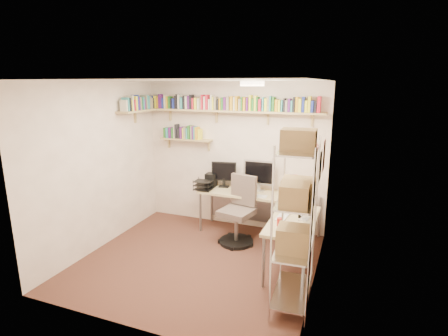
{
  "coord_description": "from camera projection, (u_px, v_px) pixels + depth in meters",
  "views": [
    {
      "loc": [
        1.96,
        -4.08,
        2.46
      ],
      "look_at": [
        0.19,
        0.55,
        1.26
      ],
      "focal_mm": 28.0,
      "sensor_mm": 36.0,
      "label": 1
    }
  ],
  "objects": [
    {
      "name": "wire_rack",
      "position": [
        296.0,
        202.0,
        3.7
      ],
      "size": [
        0.45,
        0.84,
        2.02
      ],
      "rotation": [
        0.0,
        0.0,
        0.06
      ],
      "color": "silver",
      "rests_on": "ground"
    },
    {
      "name": "corner_desk",
      "position": [
        256.0,
        198.0,
        5.49
      ],
      "size": [
        2.08,
        1.86,
        1.24
      ],
      "color": "#CDBF85",
      "rests_on": "ground"
    },
    {
      "name": "ground",
      "position": [
        198.0,
        261.0,
        4.97
      ],
      "size": [
        3.2,
        3.2,
        0.0
      ],
      "primitive_type": "plane",
      "color": "#40241B",
      "rests_on": "ground"
    },
    {
      "name": "wall_shelves",
      "position": [
        205.0,
        110.0,
        5.81
      ],
      "size": [
        3.12,
        1.09,
        0.8
      ],
      "color": "tan",
      "rests_on": "ground"
    },
    {
      "name": "room_shell",
      "position": [
        196.0,
        155.0,
        4.6
      ],
      "size": [
        3.24,
        3.04,
        2.52
      ],
      "color": "beige",
      "rests_on": "ground"
    },
    {
      "name": "office_chair",
      "position": [
        239.0,
        215.0,
        5.48
      ],
      "size": [
        0.57,
        0.59,
        1.07
      ],
      "rotation": [
        0.0,
        0.0,
        -0.22
      ],
      "color": "black",
      "rests_on": "ground"
    }
  ]
}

